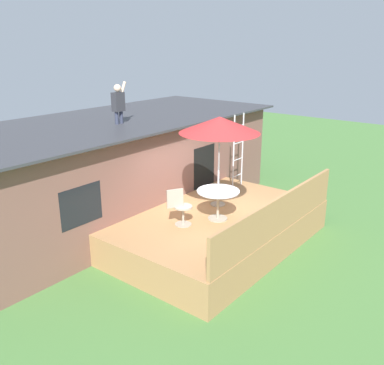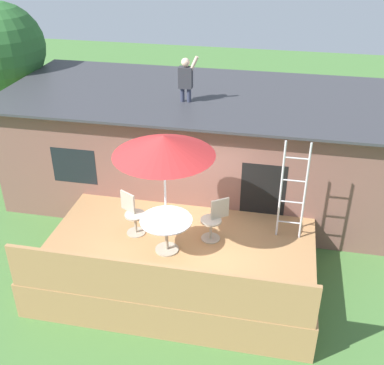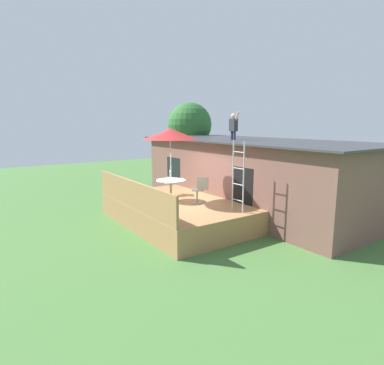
{
  "view_description": "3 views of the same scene",
  "coord_description": "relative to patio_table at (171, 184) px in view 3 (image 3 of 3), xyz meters",
  "views": [
    {
      "loc": [
        -8.2,
        -5.7,
        4.97
      ],
      "look_at": [
        -0.3,
        0.57,
        1.62
      ],
      "focal_mm": 39.82,
      "sensor_mm": 36.0,
      "label": 1
    },
    {
      "loc": [
        1.86,
        -7.73,
        6.81
      ],
      "look_at": [
        0.05,
        1.13,
        1.69
      ],
      "focal_mm": 44.77,
      "sensor_mm": 36.0,
      "label": 2
    },
    {
      "loc": [
        9.57,
        -6.0,
        3.52
      ],
      "look_at": [
        -0.03,
        0.62,
        1.4
      ],
      "focal_mm": 30.61,
      "sensor_mm": 36.0,
      "label": 3
    }
  ],
  "objects": [
    {
      "name": "house",
      "position": [
        0.21,
        3.76,
        0.05
      ],
      "size": [
        10.5,
        4.5,
        2.85
      ],
      "color": "brown",
      "rests_on": "ground"
    },
    {
      "name": "ground_plane",
      "position": [
        0.21,
        0.16,
        -1.39
      ],
      "size": [
        40.0,
        40.0,
        0.0
      ],
      "primitive_type": "plane",
      "color": "#477538"
    },
    {
      "name": "patio_chair_right",
      "position": [
        0.87,
        0.6,
        -0.13
      ],
      "size": [
        0.56,
        0.47,
        0.92
      ],
      "rotation": [
        0.0,
        0.0,
        -2.53
      ],
      "color": "#A59E8C",
      "rests_on": "deck"
    },
    {
      "name": "deck_railing",
      "position": [
        0.21,
        -1.56,
        -0.14
      ],
      "size": [
        5.45,
        0.08,
        0.9
      ],
      "primitive_type": "cube",
      "color": "#A87A4C",
      "rests_on": "deck"
    },
    {
      "name": "patio_chair_left",
      "position": [
        -0.86,
        0.48,
        -0.13
      ],
      "size": [
        0.58,
        0.44,
        0.92
      ],
      "rotation": [
        0.0,
        0.0,
        -0.51
      ],
      "color": "#A59E8C",
      "rests_on": "deck"
    },
    {
      "name": "step_ladder",
      "position": [
        2.4,
        0.98,
        0.51
      ],
      "size": [
        0.52,
        0.04,
        2.2
      ],
      "color": "silver",
      "rests_on": "deck"
    },
    {
      "name": "backyard_tree",
      "position": [
        -6.14,
        4.99,
        2.01
      ],
      "size": [
        2.54,
        2.54,
        4.69
      ],
      "color": "brown",
      "rests_on": "ground"
    },
    {
      "name": "patio_table",
      "position": [
        0.0,
        0.0,
        0.0
      ],
      "size": [
        1.04,
        1.04,
        0.74
      ],
      "color": "#A59E8C",
      "rests_on": "deck"
    },
    {
      "name": "patio_umbrella",
      "position": [
        0.0,
        0.0,
        1.76
      ],
      "size": [
        1.9,
        1.9,
        2.54
      ],
      "color": "silver",
      "rests_on": "deck"
    },
    {
      "name": "deck",
      "position": [
        0.21,
        0.16,
        -0.99
      ],
      "size": [
        5.55,
        3.55,
        0.8
      ],
      "primitive_type": "cube",
      "color": "#A87A4C",
      "rests_on": "ground"
    },
    {
      "name": "person_figure",
      "position": [
        -0.26,
        3.12,
        2.08
      ],
      "size": [
        0.47,
        0.2,
        1.11
      ],
      "color": "#33384C",
      "rests_on": "house"
    }
  ]
}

